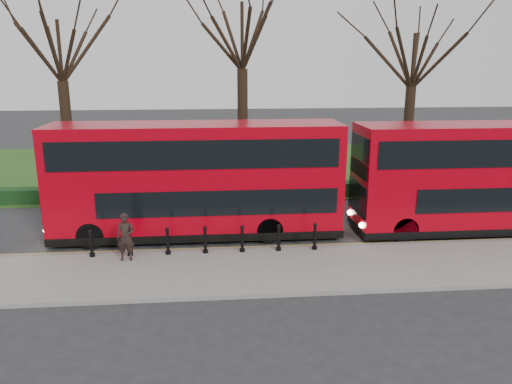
{
  "coord_description": "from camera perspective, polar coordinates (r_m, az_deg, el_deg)",
  "views": [
    {
      "loc": [
        0.19,
        -19.14,
        7.16
      ],
      "look_at": [
        1.94,
        0.5,
        2.0
      ],
      "focal_mm": 35.0,
      "sensor_mm": 36.0,
      "label": 1
    }
  ],
  "objects": [
    {
      "name": "kerb",
      "position": [
        19.48,
        -5.32,
        -6.73
      ],
      "size": [
        60.0,
        0.25,
        0.16
      ],
      "primitive_type": "cube",
      "color": "slate",
      "rests_on": "ground"
    },
    {
      "name": "grass_verge",
      "position": [
        34.88,
        -5.29,
        2.8
      ],
      "size": [
        60.0,
        18.0,
        0.06
      ],
      "primitive_type": "cube",
      "color": "#2C4D19",
      "rests_on": "ground"
    },
    {
      "name": "yellow_line_outer",
      "position": [
        19.78,
        -5.32,
        -6.6
      ],
      "size": [
        60.0,
        0.1,
        0.01
      ],
      "primitive_type": "cube",
      "color": "yellow",
      "rests_on": "ground"
    },
    {
      "name": "hedge",
      "position": [
        26.81,
        -5.32,
        -0.01
      ],
      "size": [
        60.0,
        0.9,
        0.8
      ],
      "primitive_type": "cube",
      "color": "black",
      "rests_on": "ground"
    },
    {
      "name": "bollard_row",
      "position": [
        18.95,
        -5.83,
        -5.51
      ],
      "size": [
        8.53,
        0.15,
        1.0
      ],
      "color": "black",
      "rests_on": "pavement"
    },
    {
      "name": "ground",
      "position": [
        20.44,
        -5.31,
        -5.91
      ],
      "size": [
        120.0,
        120.0,
        0.0
      ],
      "primitive_type": "plane",
      "color": "#28282B",
      "rests_on": "ground"
    },
    {
      "name": "bus_rear",
      "position": [
        23.58,
        25.29,
        1.45
      ],
      "size": [
        11.69,
        2.68,
        4.65
      ],
      "color": "#AD000F",
      "rests_on": "ground"
    },
    {
      "name": "pavement",
      "position": [
        17.63,
        -5.33,
        -9.1
      ],
      "size": [
        60.0,
        4.0,
        0.15
      ],
      "primitive_type": "cube",
      "color": "gray",
      "rests_on": "ground"
    },
    {
      "name": "pedestrian",
      "position": [
        18.66,
        -14.68,
        -5.0
      ],
      "size": [
        0.65,
        0.43,
        1.76
      ],
      "primitive_type": "imported",
      "rotation": [
        0.0,
        0.0,
        0.01
      ],
      "color": "black",
      "rests_on": "pavement"
    },
    {
      "name": "yellow_line_inner",
      "position": [
        19.97,
        -5.32,
        -6.4
      ],
      "size": [
        60.0,
        0.1,
        0.01
      ],
      "primitive_type": "cube",
      "color": "yellow",
      "rests_on": "ground"
    },
    {
      "name": "tree_left",
      "position": [
        30.29,
        -21.58,
        15.47
      ],
      "size": [
        7.14,
        7.14,
        11.15
      ],
      "color": "black",
      "rests_on": "ground"
    },
    {
      "name": "tree_mid",
      "position": [
        29.26,
        -1.6,
        18.19
      ],
      "size": [
        7.89,
        7.89,
        12.32
      ],
      "color": "black",
      "rests_on": "ground"
    },
    {
      "name": "tree_right",
      "position": [
        31.45,
        17.58,
        14.78
      ],
      "size": [
        6.68,
        6.68,
        10.44
      ],
      "color": "black",
      "rests_on": "ground"
    },
    {
      "name": "bus_lead",
      "position": [
        20.79,
        -6.77,
        1.29
      ],
      "size": [
        11.9,
        2.73,
        4.74
      ],
      "color": "#AD000F",
      "rests_on": "ground"
    }
  ]
}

